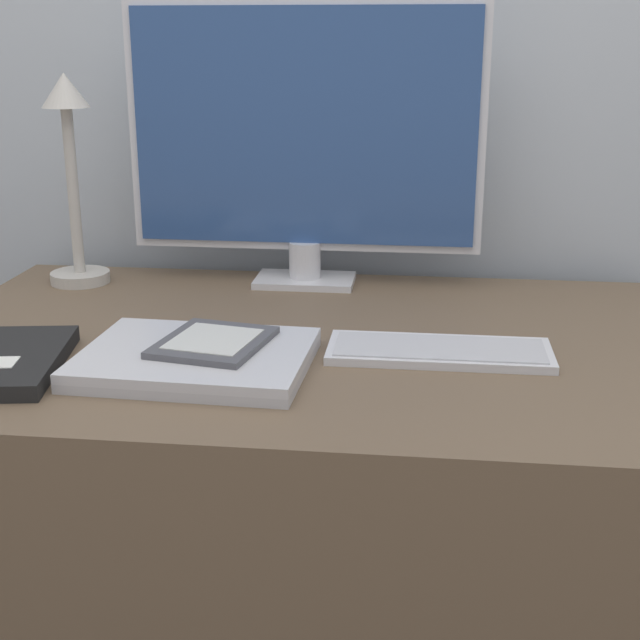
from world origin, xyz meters
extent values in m
cube|color=#B2BCC6|center=(0.00, 0.58, 1.20)|extent=(3.60, 0.05, 2.40)
cube|color=brown|center=(0.00, 0.12, 0.37)|extent=(1.18, 0.76, 0.74)
cube|color=silver|center=(-0.05, 0.42, 0.74)|extent=(0.18, 0.11, 0.01)
cylinder|color=silver|center=(-0.05, 0.42, 0.78)|extent=(0.06, 0.06, 0.06)
cube|color=silver|center=(-0.05, 0.42, 1.01)|extent=(0.62, 0.01, 0.43)
cube|color=#2D4C84|center=(-0.05, 0.41, 1.01)|extent=(0.59, 0.01, 0.40)
cube|color=silver|center=(0.19, 0.06, 0.74)|extent=(0.31, 0.12, 0.01)
cube|color=#B7B7BC|center=(0.19, 0.06, 0.75)|extent=(0.29, 0.10, 0.00)
cube|color=#BCBCC1|center=(-0.14, -0.03, 0.74)|extent=(0.31, 0.25, 0.01)
cube|color=silver|center=(-0.14, -0.03, 0.75)|extent=(0.31, 0.25, 0.01)
cube|color=#4C4C51|center=(-0.12, -0.01, 0.77)|extent=(0.16, 0.18, 0.01)
cube|color=silver|center=(-0.12, -0.01, 0.77)|extent=(0.12, 0.13, 0.00)
cylinder|color=#BCB7AD|center=(-0.45, 0.38, 0.75)|extent=(0.11, 0.11, 0.02)
cylinder|color=#BCB7AD|center=(-0.45, 0.38, 0.90)|extent=(0.02, 0.02, 0.29)
cone|color=#BCB7AD|center=(-0.45, 0.38, 1.08)|extent=(0.08, 0.08, 0.06)
camera|label=1|loc=(0.16, -1.13, 1.16)|focal=50.00mm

